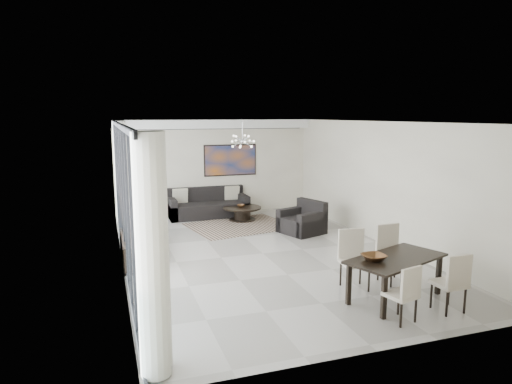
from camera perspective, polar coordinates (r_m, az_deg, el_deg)
name	(u,v)px	position (r m, az deg, el deg)	size (l,w,h in m)	color
room_shell	(283,188)	(10.07, 3.35, 0.48)	(6.00, 9.00, 2.90)	#A8A39B
window_wall	(127,196)	(9.37, -15.83, -0.46)	(0.37, 8.95, 2.90)	silver
soffit	(215,124)	(13.91, -5.09, 8.45)	(5.98, 0.40, 0.26)	white
painting	(230,160)	(14.27, -3.22, 3.99)	(1.68, 0.04, 0.98)	#A85717
chandelier	(243,141)	(12.27, -1.70, 6.37)	(0.66, 0.66, 0.71)	silver
rug	(239,226)	(12.70, -2.09, -4.24)	(2.66, 2.05, 0.01)	black
coffee_table	(242,213)	(13.35, -1.74, -2.60)	(1.11, 1.11, 0.39)	black
bowl_coffee	(241,206)	(13.30, -1.89, -1.74)	(0.23, 0.23, 0.07)	brown
sofa_main	(208,207)	(13.89, -6.01, -1.87)	(2.37, 0.97, 0.86)	black
loveseat	(140,236)	(11.09, -14.32, -5.31)	(0.82, 1.45, 0.73)	black
armchair	(303,222)	(11.98, 5.86, -3.76)	(1.21, 1.24, 0.83)	black
side_table	(139,209)	(13.68, -14.38, -2.13)	(0.36, 0.36, 0.50)	black
tv_console	(134,249)	(9.95, -15.06, -6.93)	(0.49, 1.73, 0.54)	black
television	(140,222)	(9.79, -14.26, -3.68)	(1.06, 0.14, 0.61)	gray
dining_table	(396,262)	(7.97, 17.08, -8.41)	(1.93, 1.42, 0.73)	black
dining_chair_sw	(405,291)	(7.18, 18.17, -11.63)	(0.49, 0.49, 0.89)	beige
dining_chair_se	(454,279)	(7.77, 23.48, -9.96)	(0.45, 0.45, 0.96)	beige
dining_chair_nw	(353,254)	(8.36, 12.04, -7.62)	(0.54, 0.54, 1.04)	beige
dining_chair_ne	(391,249)	(8.83, 16.48, -6.83)	(0.51, 0.51, 1.06)	beige
bowl_dining	(374,257)	(7.69, 14.51, -7.91)	(0.38, 0.38, 0.09)	brown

